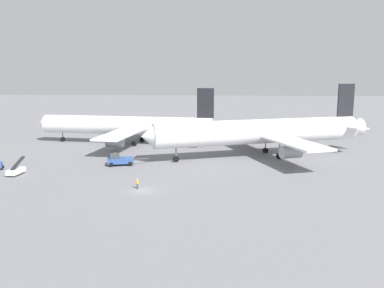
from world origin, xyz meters
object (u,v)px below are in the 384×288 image
(airliner_being_pushed, at_px, (261,132))
(airliner_at_gate_left, at_px, (128,126))
(ground_crew_wing_walker_right, at_px, (137,184))
(gse_belt_loader_portside, at_px, (16,171))
(pushback_tug, at_px, (120,160))

(airliner_being_pushed, bearing_deg, airliner_at_gate_left, 156.45)
(airliner_at_gate_left, xyz_separation_m, ground_crew_wing_walker_right, (11.32, -42.76, -4.05))
(airliner_being_pushed, xyz_separation_m, gse_belt_loader_portside, (-47.71, -20.19, -4.97))
(airliner_at_gate_left, height_order, airliner_being_pushed, airliner_being_pushed)
(airliner_being_pushed, height_order, ground_crew_wing_walker_right, airliner_being_pushed)
(ground_crew_wing_walker_right, bearing_deg, gse_belt_loader_portside, 162.87)
(pushback_tug, relative_size, gse_belt_loader_portside, 1.72)
(airliner_being_pushed, relative_size, pushback_tug, 6.13)
(airliner_at_gate_left, height_order, gse_belt_loader_portside, airliner_at_gate_left)
(pushback_tug, bearing_deg, gse_belt_loader_portside, -151.91)
(pushback_tug, bearing_deg, airliner_being_pushed, 19.76)
(pushback_tug, height_order, ground_crew_wing_walker_right, pushback_tug)
(gse_belt_loader_portside, bearing_deg, pushback_tug, 28.09)
(airliner_at_gate_left, relative_size, pushback_tug, 6.14)
(gse_belt_loader_portside, xyz_separation_m, ground_crew_wing_walker_right, (24.75, -7.63, 0.08))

